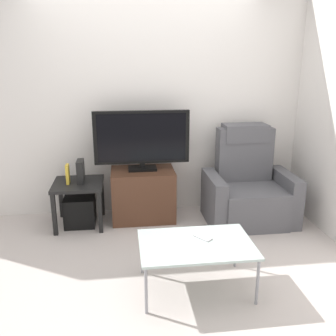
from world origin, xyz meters
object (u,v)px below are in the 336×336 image
side_table (79,189)px  coffee_table (196,246)px  recliner_armchair (248,188)px  book_upright (68,174)px  game_console (81,171)px  television (142,139)px  cell_phone (203,237)px  tv_stand (143,194)px  subwoofer_box (80,210)px

side_table → coffee_table: size_ratio=0.60×
recliner_armchair → book_upright: recliner_armchair is taller
game_console → side_table: bearing=-164.1°
side_table → game_console: game_console is taller
television → cell_phone: television is taller
tv_stand → television: (0.00, 0.02, 0.65)m
tv_stand → coffee_table: (0.33, -1.43, 0.08)m
tv_stand → cell_phone: tv_stand is taller
book_upright → side_table: bearing=11.3°
game_console → coffee_table: (1.02, -1.36, -0.24)m
side_table → book_upright: (-0.10, -0.02, 0.19)m
tv_stand → cell_phone: 1.41m
recliner_armchair → cell_phone: size_ratio=7.20×
side_table → subwoofer_box: (-0.00, 0.00, -0.25)m
recliner_armchair → cell_phone: bearing=-124.7°
tv_stand → recliner_armchair: bearing=-8.0°
television → cell_phone: (0.41, -1.37, -0.54)m
television → tv_stand: bearing=-90.0°
television → coffee_table: (0.33, -1.45, -0.57)m
side_table → book_upright: size_ratio=2.54×
game_console → cell_phone: 1.69m
recliner_armchair → tv_stand: bearing=171.1°
television → side_table: (-0.72, -0.10, -0.53)m
game_console → cell_phone: (1.09, -1.28, -0.21)m
tv_stand → side_table: 0.73m
subwoofer_box → cell_phone: bearing=-48.5°
recliner_armchair → coffee_table: (-0.86, -1.26, 0.01)m
game_console → coffee_table: bearing=-53.2°
book_upright → coffee_table: (1.15, -1.33, -0.23)m
tv_stand → recliner_armchair: recliner_armchair is taller
tv_stand → cell_phone: bearing=-73.3°
subwoofer_box → coffee_table: coffee_table is taller
tv_stand → recliner_armchair: 1.21m
book_upright → cell_phone: 1.76m
television → recliner_armchair: (1.20, -0.19, -0.57)m
television → subwoofer_box: television is taller
tv_stand → subwoofer_box: size_ratio=2.15×
book_upright → game_console: size_ratio=0.86×
recliner_armchair → book_upright: (-2.01, 0.07, 0.23)m
tv_stand → side_table: size_ratio=1.32×
recliner_armchair → book_upright: 2.03m
television → subwoofer_box: (-0.72, -0.10, -0.78)m
tv_stand → coffee_table: size_ratio=0.79×
television → side_table: television is taller
side_table → book_upright: bearing=-168.7°
game_console → subwoofer_box: bearing=-164.1°
recliner_armchair → coffee_table: recliner_armchair is taller
cell_phone → book_upright: bearing=96.8°
game_console → book_upright: bearing=-167.5°
side_table → television: bearing=7.9°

